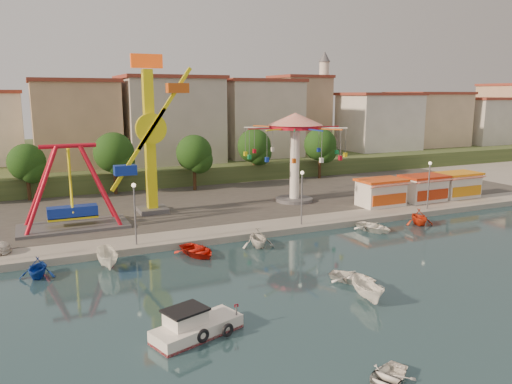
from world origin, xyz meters
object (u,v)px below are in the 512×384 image
pirate_ship_ride (71,189)px  rowboat_a (353,277)px  wave_swinger (295,137)px  cabin_motorboat (195,328)px  skiff (368,290)px  kamikaze_tower (153,139)px

pirate_ship_ride → rowboat_a: bearing=-51.7°
wave_swinger → cabin_motorboat: (-20.66, -26.13, -7.72)m
pirate_ship_ride → skiff: bearing=-57.0°
rowboat_a → skiff: skiff is taller
skiff → kamikaze_tower: bearing=115.7°
pirate_ship_ride → kamikaze_tower: size_ratio=0.61×
skiff → cabin_motorboat: bearing=-169.1°
kamikaze_tower → wave_swinger: size_ratio=1.42×
pirate_ship_ride → kamikaze_tower: bearing=19.2°
kamikaze_tower → rowboat_a: size_ratio=4.86×
kamikaze_tower → skiff: size_ratio=4.65×
kamikaze_tower → wave_swinger: 16.29m
cabin_motorboat → skiff: bearing=-18.3°
kamikaze_tower → skiff: 29.41m
pirate_ship_ride → cabin_motorboat: size_ratio=1.84×
cabin_motorboat → rowboat_a: size_ratio=1.61×
rowboat_a → pirate_ship_ride: bearing=94.1°
cabin_motorboat → pirate_ship_ride: bearing=81.5°
pirate_ship_ride → skiff: pirate_ship_ride is taller
wave_swinger → rowboat_a: 25.66m
wave_swinger → cabin_motorboat: wave_swinger is taller
kamikaze_tower → cabin_motorboat: bearing=-99.2°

